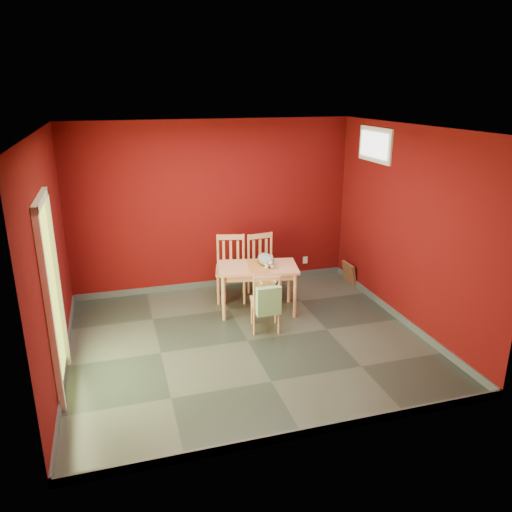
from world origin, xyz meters
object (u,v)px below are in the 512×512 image
object	(u,v)px
chair_far_left	(231,267)
cat	(266,257)
tote_bag	(269,301)
picture_frame	(349,273)
chair_near	(266,301)
dining_table	(258,272)
chair_far_right	(264,265)

from	to	relation	value
chair_far_left	cat	size ratio (longest dim) A/B	2.23
tote_bag	picture_frame	size ratio (longest dim) A/B	1.24
cat	chair_near	bearing A→B (deg)	-85.55
chair_near	tote_bag	distance (m)	0.23
chair_far_left	tote_bag	distance (m)	1.42
dining_table	chair_far_right	world-z (taller)	chair_far_right
chair_far_right	cat	distance (m)	0.64
dining_table	tote_bag	size ratio (longest dim) A/B	2.72
dining_table	picture_frame	xyz separation A→B (m)	(1.79, 0.61, -0.43)
dining_table	chair_far_left	world-z (taller)	chair_far_left
chair_far_right	cat	xyz separation A→B (m)	(-0.14, -0.54, 0.32)
tote_bag	picture_frame	world-z (taller)	tote_bag
chair_far_left	tote_bag	world-z (taller)	chair_far_left
chair_far_right	dining_table	bearing A→B (deg)	-115.10
tote_bag	chair_far_left	bearing A→B (deg)	96.30
chair_far_right	tote_bag	bearing A→B (deg)	-104.84
chair_near	cat	size ratio (longest dim) A/B	1.86
chair_far_right	chair_near	xyz separation A→B (m)	(-0.35, -1.19, -0.07)
chair_far_right	picture_frame	size ratio (longest dim) A/B	2.67
cat	chair_far_right	bearing A→B (deg)	97.62
dining_table	picture_frame	bearing A→B (deg)	18.83
chair_near	picture_frame	distance (m)	2.25
chair_far_right	cat	size ratio (longest dim) A/B	2.19
dining_table	cat	distance (m)	0.24
chair_near	dining_table	bearing A→B (deg)	82.83
cat	picture_frame	size ratio (longest dim) A/B	1.22
chair_far_left	chair_near	bearing A→B (deg)	-81.51
tote_bag	cat	world-z (taller)	cat
chair_far_right	tote_bag	size ratio (longest dim) A/B	2.15
chair_near	picture_frame	world-z (taller)	chair_near
dining_table	chair_far_left	distance (m)	0.65
tote_bag	dining_table	bearing A→B (deg)	82.92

